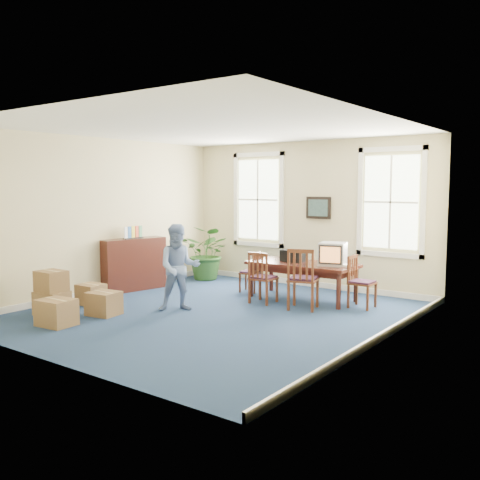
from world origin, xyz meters
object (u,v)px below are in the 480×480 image
Objects in this scene: chair_near_left at (263,277)px; credenza at (133,264)px; man at (179,268)px; crt_tv at (333,254)px; potted_plant at (208,253)px; cardboard_boxes at (64,292)px; conference_table at (302,281)px.

credenza reaches higher than chair_near_left.
chair_near_left is at bearing 13.00° from man.
man is at bearing -146.31° from crt_tv.
potted_plant is at bearing -31.03° from chair_near_left.
chair_near_left is 2.82m from potted_plant.
man is 3.19m from potted_plant.
credenza is (-4.01, -1.37, -0.38)m from crt_tv.
chair_near_left reaches higher than cardboard_boxes.
man reaches higher than credenza.
cardboard_boxes is (-2.68, -3.57, 0.04)m from conference_table.
potted_plant reaches higher than cardboard_boxes.
chair_near_left is 3.62m from cardboard_boxes.
potted_plant reaches higher than credenza.
man is at bearing 55.72° from chair_near_left.
potted_plant is at bearing 156.10° from crt_tv.
man is 2.02m from cardboard_boxes.
potted_plant is (0.47, 1.93, 0.08)m from credenza.
credenza is (-2.08, 0.81, -0.21)m from man.
potted_plant is at bearing 75.06° from man.
conference_table is 0.85m from chair_near_left.
chair_near_left is (-1.06, -0.77, -0.45)m from crt_tv.
credenza is 1.12× the size of potted_plant.
conference_table is at bearing 53.11° from cardboard_boxes.
chair_near_left is 0.70× the size of cardboard_boxes.
chair_near_left is at bearing -28.32° from potted_plant.
crt_tv is 0.36× the size of credenza.
conference_table is 2.53m from man.
man is at bearing -59.51° from potted_plant.
man reaches higher than cardboard_boxes.
man is 2.25m from credenza.
conference_table is 1.37× the size of man.
chair_near_left is at bearing 22.37° from credenza.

